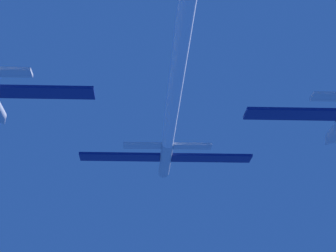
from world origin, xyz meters
TOP-DOWN VIEW (x-y plane):
  - jet_lead at (0.38, -17.37)m, footprint 19.41×63.43m

SIDE VIEW (x-z plane):
  - jet_lead at x=0.38m, z-range -1.89..1.33m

